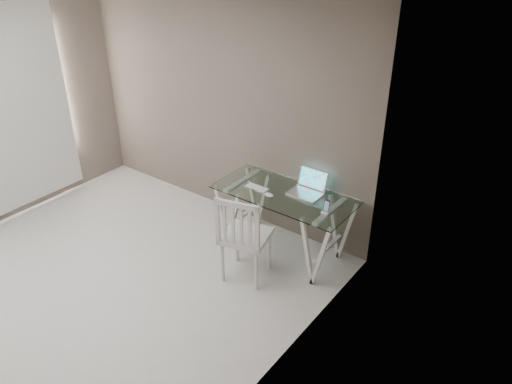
# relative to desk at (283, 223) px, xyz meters

# --- Properties ---
(room) EXTENTS (4.50, 4.52, 2.71)m
(room) POSITION_rel_desk_xyz_m (-1.23, -1.83, 1.33)
(room) COLOR beige
(room) RESTS_ON ground
(desk) EXTENTS (1.50, 0.70, 0.75)m
(desk) POSITION_rel_desk_xyz_m (0.00, 0.00, 0.00)
(desk) COLOR silver
(desk) RESTS_ON ground
(chair) EXTENTS (0.56, 0.56, 0.99)m
(chair) POSITION_rel_desk_xyz_m (-0.06, -0.64, 0.16)
(chair) COLOR silver
(chair) RESTS_ON ground
(laptop) EXTENTS (0.34, 0.31, 0.23)m
(laptop) POSITION_rel_desk_xyz_m (0.18, 0.18, 0.42)
(laptop) COLOR silver
(laptop) RESTS_ON desk
(keyboard) EXTENTS (0.27, 0.12, 0.01)m
(keyboard) POSITION_rel_desk_xyz_m (-0.31, -0.08, 0.37)
(keyboard) COLOR silver
(keyboard) RESTS_ON desk
(mouse) EXTENTS (0.11, 0.06, 0.03)m
(mouse) POSITION_rel_desk_xyz_m (-0.10, -0.14, 0.38)
(mouse) COLOR silver
(mouse) RESTS_ON desk
(phone_dock) EXTENTS (0.07, 0.07, 0.13)m
(phone_dock) POSITION_rel_desk_xyz_m (0.54, -0.08, 0.40)
(phone_dock) COLOR white
(phone_dock) RESTS_ON desk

